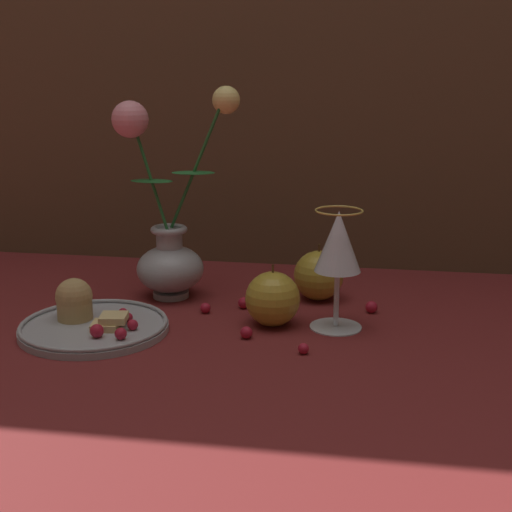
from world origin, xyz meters
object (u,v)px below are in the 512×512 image
object	(u,v)px
vase	(168,235)
plate_with_pastries	(90,320)
wine_glass	(338,247)
apple_beside_vase	(319,275)
apple_near_glass	(273,299)

from	to	relation	value
vase	plate_with_pastries	size ratio (longest dim) A/B	1.60
wine_glass	apple_beside_vase	size ratio (longest dim) A/B	1.89
vase	apple_beside_vase	distance (m)	0.26
wine_glass	vase	bearing A→B (deg)	160.38
vase	apple_beside_vase	bearing A→B (deg)	6.42
apple_beside_vase	apple_near_glass	size ratio (longest dim) A/B	1.00
wine_glass	apple_near_glass	bearing A→B (deg)	-177.10
vase	apple_beside_vase	world-z (taller)	vase
apple_near_glass	vase	bearing A→B (deg)	150.83
plate_with_pastries	apple_near_glass	bearing A→B (deg)	14.36
vase	apple_near_glass	distance (m)	0.23
plate_with_pastries	wine_glass	xyz separation A→B (m)	(0.35, 0.07, 0.11)
vase	wine_glass	bearing A→B (deg)	-19.62
apple_beside_vase	plate_with_pastries	bearing A→B (deg)	-147.74
plate_with_pastries	apple_near_glass	distance (m)	0.27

